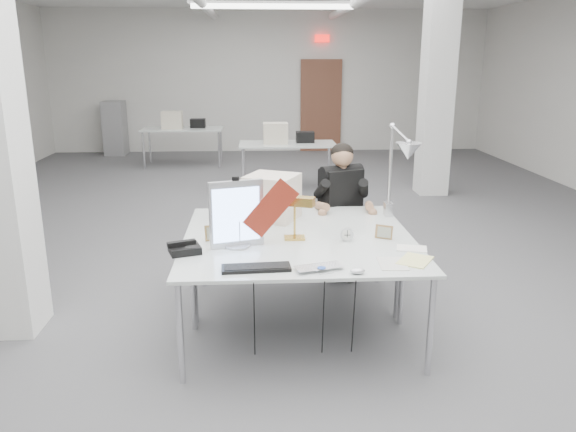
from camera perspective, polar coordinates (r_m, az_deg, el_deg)
name	(u,v)px	position (r m, az deg, el deg)	size (l,w,h in m)	color
room_shell	(287,97)	(6.43, -0.08, 11.98)	(10.04, 14.04, 3.24)	#4D4D4F
desk_main	(303,257)	(4.03, 1.50, -4.18)	(1.80, 0.90, 0.03)	silver
desk_second	(294,222)	(4.88, 0.63, -0.59)	(1.80, 0.90, 0.03)	silver
bg_desk_a	(288,144)	(9.39, -0.05, 7.31)	(1.60, 0.80, 0.03)	silver
bg_desk_b	(183,129)	(11.65, -10.65, 8.68)	(1.60, 0.80, 0.03)	silver
filing_cabinet	(115,128)	(13.40, -17.16, 8.53)	(0.45, 0.55, 1.20)	gray
office_chair	(340,220)	(5.57, 5.29, -0.36)	(0.57, 0.57, 1.15)	black
seated_person	(341,189)	(5.44, 5.45, 2.77)	(0.53, 0.66, 0.99)	black
monitor	(236,214)	(4.15, -5.26, 0.20)	(0.41, 0.04, 0.50)	#B7B8BC
pennant	(271,208)	(4.11, -1.76, 0.80)	(0.44, 0.01, 0.18)	maroon
keyboard	(256,268)	(3.76, -3.25, -5.28)	(0.46, 0.15, 0.02)	black
laptop	(322,270)	(3.72, 3.43, -5.51)	(0.32, 0.21, 0.03)	silver
mouse	(357,271)	(3.71, 7.07, -5.56)	(0.10, 0.06, 0.04)	silver
bankers_lamp	(295,219)	(4.34, 0.68, -0.30)	(0.28, 0.11, 0.32)	gold
desk_phone	(185,249)	(4.13, -10.46, -3.34)	(0.22, 0.19, 0.05)	black
picture_frame_left	(215,233)	(4.37, -7.45, -1.68)	(0.15, 0.01, 0.12)	#9C7943
picture_frame_right	(384,232)	(4.44, 9.71, -1.60)	(0.14, 0.01, 0.11)	#9E7344
desk_clock	(347,235)	(4.35, 6.01, -1.89)	(0.10, 0.10, 0.03)	silver
paper_stack_a	(392,264)	(3.92, 10.56, -4.77)	(0.19, 0.27, 0.01)	silver
paper_stack_b	(415,260)	(4.01, 12.78, -4.42)	(0.20, 0.27, 0.01)	#ECE88D
paper_stack_c	(412,248)	(4.26, 12.45, -3.23)	(0.22, 0.15, 0.01)	white
beige_monitor	(272,197)	(4.89, -1.63, 1.94)	(0.41, 0.39, 0.39)	beige
architect_lamp	(397,171)	(4.76, 11.06, 4.54)	(0.24, 0.71, 0.92)	silver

